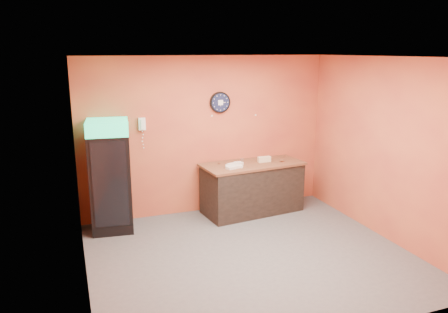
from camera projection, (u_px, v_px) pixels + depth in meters
name	position (u px, v px, depth m)	size (l,w,h in m)	color
floor	(250.00, 255.00, 6.31)	(4.50, 4.50, 0.00)	#47474C
back_wall	(207.00, 135.00, 7.81)	(4.50, 0.02, 2.80)	#C96338
left_wall	(79.00, 178.00, 5.23)	(0.02, 4.00, 2.80)	#C96338
right_wall	(385.00, 149.00, 6.73)	(0.02, 4.00, 2.80)	#C96338
ceiling	(253.00, 57.00, 5.65)	(4.50, 4.00, 0.02)	white
beverage_cooler	(111.00, 178.00, 6.99)	(0.71, 0.72, 1.83)	black
prep_counter	(252.00, 189.00, 7.92)	(1.75, 0.78, 0.88)	black
wall_clock	(220.00, 102.00, 7.72)	(0.38, 0.06, 0.38)	black
wall_phone	(142.00, 124.00, 7.31)	(0.11, 0.10, 0.21)	white
butcher_paper	(252.00, 164.00, 7.81)	(1.82, 0.82, 0.04)	brown
sub_roll_stack	(264.00, 159.00, 7.88)	(0.24, 0.08, 0.10)	beige
wrapped_sandwich_left	(234.00, 166.00, 7.52)	(0.28, 0.11, 0.04)	silver
wrapped_sandwich_mid	(234.00, 167.00, 7.47)	(0.30, 0.12, 0.04)	silver
wrapped_sandwich_right	(235.00, 164.00, 7.67)	(0.29, 0.11, 0.04)	silver
kitchen_tool	(242.00, 160.00, 7.89)	(0.06, 0.06, 0.06)	silver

